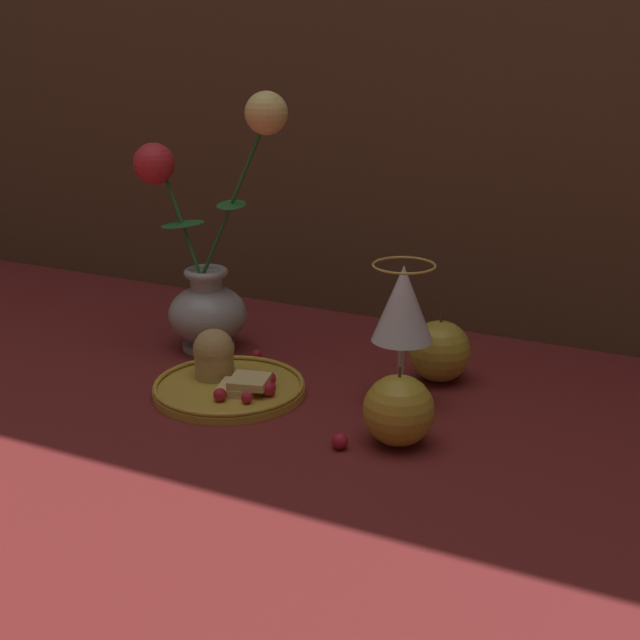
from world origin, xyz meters
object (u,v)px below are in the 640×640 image
object	(u,v)px
wine_glass	(403,309)
apple_near_glass	(440,351)
vase	(207,274)
apple_beside_vase	(399,410)
plate_with_pastries	(226,378)

from	to	relation	value
wine_glass	apple_near_glass	xyz separation A→B (m)	(0.02, 0.09, -0.08)
vase	apple_beside_vase	size ratio (longest dim) A/B	3.96
apple_near_glass	wine_glass	bearing A→B (deg)	-102.38
wine_glass	plate_with_pastries	bearing A→B (deg)	-162.86
plate_with_pastries	wine_glass	size ratio (longest dim) A/B	1.09
wine_glass	apple_near_glass	size ratio (longest dim) A/B	1.91
vase	apple_beside_vase	distance (m)	0.40
wine_glass	apple_near_glass	world-z (taller)	wine_glass
wine_glass	apple_beside_vase	distance (m)	0.14
vase	apple_beside_vase	xyz separation A→B (m)	(0.36, -0.16, -0.07)
vase	plate_with_pastries	size ratio (longest dim) A/B	1.89
plate_with_pastries	apple_near_glass	world-z (taller)	apple_near_glass
wine_glass	apple_near_glass	bearing A→B (deg)	77.62
wine_glass	apple_beside_vase	size ratio (longest dim) A/B	1.92
vase	wine_glass	xyz separation A→B (m)	(0.32, -0.06, 0.01)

